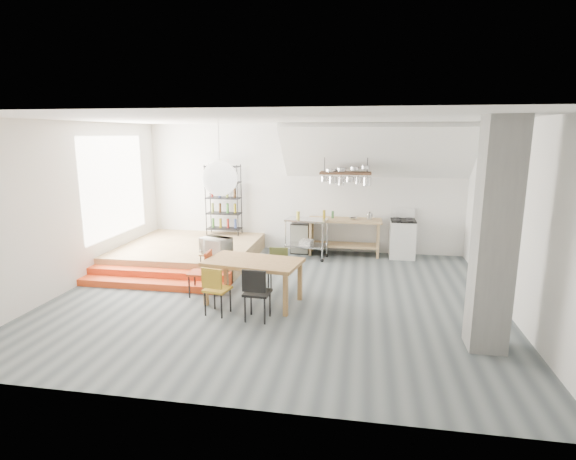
% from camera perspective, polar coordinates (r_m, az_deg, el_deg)
% --- Properties ---
extents(floor, '(8.00, 8.00, 0.00)m').
position_cam_1_polar(floor, '(8.44, -1.52, -8.38)').
color(floor, '#4A5356').
rests_on(floor, ground).
extents(wall_back, '(8.00, 0.04, 3.20)m').
position_cam_1_polar(wall_back, '(11.44, 1.86, 5.31)').
color(wall_back, silver).
rests_on(wall_back, ground).
extents(wall_left, '(0.04, 7.00, 3.20)m').
position_cam_1_polar(wall_left, '(9.63, -25.65, 2.83)').
color(wall_left, silver).
rests_on(wall_left, ground).
extents(wall_right, '(0.04, 7.00, 3.20)m').
position_cam_1_polar(wall_right, '(8.24, 26.84, 1.34)').
color(wall_right, silver).
rests_on(wall_right, ground).
extents(ceiling, '(8.00, 7.00, 0.02)m').
position_cam_1_polar(ceiling, '(7.91, -1.66, 13.89)').
color(ceiling, white).
rests_on(ceiling, wall_back).
extents(slope_ceiling, '(4.40, 1.44, 1.32)m').
position_cam_1_polar(slope_ceiling, '(10.66, 11.20, 9.71)').
color(slope_ceiling, white).
rests_on(slope_ceiling, wall_back).
extents(window_pane, '(0.02, 2.50, 2.20)m').
position_cam_1_polar(window_pane, '(10.84, -21.13, 5.19)').
color(window_pane, white).
rests_on(window_pane, wall_left).
extents(platform, '(3.00, 3.00, 0.40)m').
position_cam_1_polar(platform, '(10.91, -12.44, -2.80)').
color(platform, '#9D7A4E').
rests_on(platform, ground).
extents(step_lower, '(3.00, 0.35, 0.13)m').
position_cam_1_polar(step_lower, '(9.25, -16.94, -6.61)').
color(step_lower, '#E8491B').
rests_on(step_lower, ground).
extents(step_upper, '(3.00, 0.35, 0.27)m').
position_cam_1_polar(step_upper, '(9.53, -16.02, -5.59)').
color(step_upper, '#E8491B').
rests_on(step_upper, ground).
extents(concrete_column, '(0.50, 0.50, 3.20)m').
position_cam_1_polar(concrete_column, '(6.63, 24.76, -0.81)').
color(concrete_column, slate).
rests_on(concrete_column, ground).
extents(kitchen_counter, '(1.80, 0.60, 0.91)m').
position_cam_1_polar(kitchen_counter, '(11.16, 7.18, -0.03)').
color(kitchen_counter, '#9D7A4E').
rests_on(kitchen_counter, ground).
extents(stove, '(0.60, 0.60, 1.18)m').
position_cam_1_polar(stove, '(11.23, 14.31, -1.00)').
color(stove, white).
rests_on(stove, ground).
extents(pot_rack, '(1.20, 0.50, 1.43)m').
position_cam_1_polar(pot_rack, '(10.73, 7.46, 6.78)').
color(pot_rack, '#3B2317').
rests_on(pot_rack, ceiling).
extents(wire_shelving, '(0.88, 0.38, 1.80)m').
position_cam_1_polar(wire_shelving, '(11.63, -8.19, 3.95)').
color(wire_shelving, black).
rests_on(wire_shelving, platform).
extents(microwave_shelf, '(0.60, 0.40, 0.16)m').
position_cam_1_polar(microwave_shelf, '(9.32, -9.12, -3.02)').
color(microwave_shelf, '#9D7A4E').
rests_on(microwave_shelf, platform).
extents(paper_lantern, '(0.60, 0.60, 0.60)m').
position_cam_1_polar(paper_lantern, '(7.91, -8.64, 6.50)').
color(paper_lantern, white).
rests_on(paper_lantern, ceiling).
extents(dining_table, '(1.77, 1.18, 0.78)m').
position_cam_1_polar(dining_table, '(7.94, -4.44, -4.44)').
color(dining_table, olive).
rests_on(dining_table, ground).
extents(chair_mustard, '(0.45, 0.45, 0.84)m').
position_cam_1_polar(chair_mustard, '(7.52, -9.22, -7.10)').
color(chair_mustard, '#B5891F').
rests_on(chair_mustard, ground).
extents(chair_black, '(0.42, 0.42, 0.88)m').
position_cam_1_polar(chair_black, '(7.21, -4.07, -7.60)').
color(chair_black, black).
rests_on(chair_black, ground).
extents(chair_olive, '(0.39, 0.39, 0.83)m').
position_cam_1_polar(chair_olive, '(8.58, -1.28, -4.56)').
color(chair_olive, '#565F2D').
rests_on(chair_olive, ground).
extents(chair_red, '(0.41, 0.41, 0.85)m').
position_cam_1_polar(chair_red, '(8.44, -10.71, -4.93)').
color(chair_red, '#B63E1A').
rests_on(chair_red, ground).
extents(rolling_cart, '(1.05, 0.69, 0.97)m').
position_cam_1_polar(rolling_cart, '(10.79, 2.37, -0.36)').
color(rolling_cart, silver).
rests_on(rolling_cart, ground).
extents(mini_fridge, '(0.46, 0.46, 0.78)m').
position_cam_1_polar(mini_fridge, '(11.36, 1.61, -0.95)').
color(mini_fridge, black).
rests_on(mini_fridge, ground).
extents(microwave, '(0.69, 0.58, 0.33)m').
position_cam_1_polar(microwave, '(9.27, -9.16, -1.94)').
color(microwave, beige).
rests_on(microwave, microwave_shelf).
extents(bowl, '(0.21, 0.21, 0.05)m').
position_cam_1_polar(bowl, '(11.04, 8.26, 1.44)').
color(bowl, silver).
rests_on(bowl, kitchen_counter).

